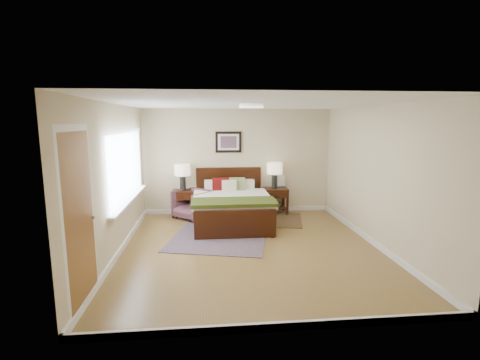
{
  "coord_description": "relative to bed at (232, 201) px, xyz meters",
  "views": [
    {
      "loc": [
        -0.75,
        -5.81,
        2.21
      ],
      "look_at": [
        -0.09,
        1.0,
        1.05
      ],
      "focal_mm": 26.0,
      "sensor_mm": 36.0,
      "label": 1
    }
  ],
  "objects": [
    {
      "name": "ceiling",
      "position": [
        0.23,
        -1.5,
        2.0
      ],
      "size": [
        4.5,
        5.0,
        0.02
      ],
      "primitive_type": "cube",
      "color": "white",
      "rests_on": "back_wall"
    },
    {
      "name": "rug_persian",
      "position": [
        -0.22,
        -0.59,
        -0.5
      ],
      "size": [
        2.31,
        2.85,
        0.01
      ],
      "primitive_type": "cube",
      "rotation": [
        0.0,
        0.0,
        -0.24
      ],
      "color": "#0D0F45",
      "rests_on": "ground"
    },
    {
      "name": "window",
      "position": [
        -1.97,
        -0.8,
        0.87
      ],
      "size": [
        0.11,
        2.72,
        1.32
      ],
      "color": "silver",
      "rests_on": "left_wall"
    },
    {
      "name": "left_wall",
      "position": [
        -2.02,
        -1.5,
        0.75
      ],
      "size": [
        0.04,
        5.0,
        2.5
      ],
      "primitive_type": "cube",
      "color": "#C4B58E",
      "rests_on": "ground"
    },
    {
      "name": "wall_art",
      "position": [
        0.0,
        0.97,
        1.22
      ],
      "size": [
        0.62,
        0.05,
        0.5
      ],
      "color": "black",
      "rests_on": "back_wall"
    },
    {
      "name": "back_wall",
      "position": [
        0.23,
        1.0,
        0.75
      ],
      "size": [
        4.5,
        0.04,
        2.5
      ],
      "primitive_type": "cube",
      "color": "#C4B58E",
      "rests_on": "ground"
    },
    {
      "name": "rug_navy",
      "position": [
        1.18,
        0.16,
        -0.5
      ],
      "size": [
        1.06,
        1.37,
        0.01
      ],
      "primitive_type": "cube",
      "rotation": [
        0.0,
        0.0,
        -0.22
      ],
      "color": "black",
      "rests_on": "ground"
    },
    {
      "name": "ceil_fixture",
      "position": [
        0.23,
        -1.5,
        1.96
      ],
      "size": [
        0.44,
        0.44,
        0.08
      ],
      "color": "white",
      "rests_on": "ceiling"
    },
    {
      "name": "floor",
      "position": [
        0.23,
        -1.5,
        -0.5
      ],
      "size": [
        5.0,
        5.0,
        0.0
      ],
      "primitive_type": "plane",
      "color": "olive",
      "rests_on": "ground"
    },
    {
      "name": "nightstand_left",
      "position": [
        -1.09,
        0.75,
        -0.02
      ],
      "size": [
        0.51,
        0.46,
        0.61
      ],
      "color": "black",
      "rests_on": "ground"
    },
    {
      "name": "armchair",
      "position": [
        -0.86,
        0.5,
        -0.17
      ],
      "size": [
        1.02,
        1.02,
        0.66
      ],
      "primitive_type": "imported",
      "rotation": [
        0.0,
        0.0,
        -0.75
      ],
      "color": "brown",
      "rests_on": "ground"
    },
    {
      "name": "bed",
      "position": [
        0.0,
        0.0,
        0.0
      ],
      "size": [
        1.68,
        2.03,
        1.09
      ],
      "color": "black",
      "rests_on": "ground"
    },
    {
      "name": "right_wall",
      "position": [
        2.48,
        -1.5,
        0.75
      ],
      "size": [
        0.04,
        5.0,
        2.5
      ],
      "primitive_type": "cube",
      "color": "#C4B58E",
      "rests_on": "ground"
    },
    {
      "name": "lamp_right",
      "position": [
        1.09,
        0.77,
        0.55
      ],
      "size": [
        0.36,
        0.36,
        0.61
      ],
      "color": "black",
      "rests_on": "nightstand_right"
    },
    {
      "name": "door",
      "position": [
        -2.0,
        -3.25,
        0.57
      ],
      "size": [
        0.06,
        1.0,
        2.18
      ],
      "color": "silver",
      "rests_on": "ground"
    },
    {
      "name": "front_wall",
      "position": [
        0.23,
        -4.0,
        0.75
      ],
      "size": [
        4.5,
        0.04,
        2.5
      ],
      "primitive_type": "cube",
      "color": "#C4B58E",
      "rests_on": "ground"
    },
    {
      "name": "nightstand_right",
      "position": [
        1.09,
        0.75,
        -0.13
      ],
      "size": [
        0.62,
        0.47,
        0.62
      ],
      "color": "black",
      "rests_on": "ground"
    },
    {
      "name": "lamp_left",
      "position": [
        -1.09,
        0.77,
        0.54
      ],
      "size": [
        0.36,
        0.36,
        0.61
      ],
      "color": "black",
      "rests_on": "nightstand_left"
    }
  ]
}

